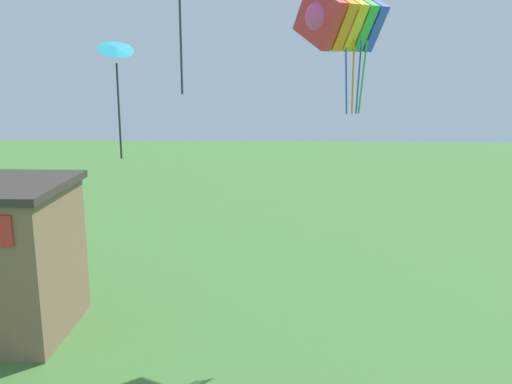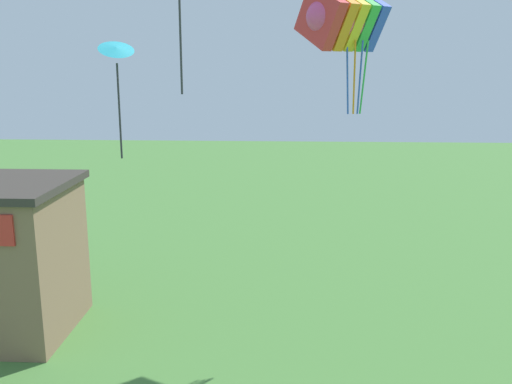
% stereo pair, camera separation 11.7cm
% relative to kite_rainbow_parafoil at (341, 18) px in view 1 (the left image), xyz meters
% --- Properties ---
extents(kite_rainbow_parafoil, '(3.29, 3.19, 3.90)m').
position_rel_kite_rainbow_parafoil_xyz_m(kite_rainbow_parafoil, '(0.00, 0.00, 0.00)').
color(kite_rainbow_parafoil, '#E54C8C').
extents(kite_cyan_delta, '(1.12, 1.08, 2.90)m').
position_rel_kite_rainbow_parafoil_xyz_m(kite_cyan_delta, '(-5.77, -4.26, -1.15)').
color(kite_cyan_delta, '#2DB2C6').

